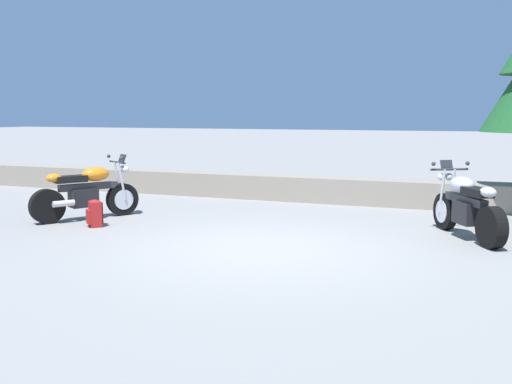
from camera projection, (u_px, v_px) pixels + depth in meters
The scene contains 5 objects.
ground_plane at pixel (263, 248), 8.62m from camera, with size 120.00×120.00×0.00m, color gray.
stone_wall at pixel (340, 190), 13.01m from camera, with size 36.00×0.80×0.55m, color gray.
motorcycle_orange_near_left at pixel (87, 193), 10.92m from camera, with size 1.23×1.85×1.18m.
motorcycle_silver_centre at pixel (466, 208), 9.27m from camera, with size 1.21×1.86×1.18m.
rider_backpack at pixel (95, 213), 10.23m from camera, with size 0.35×0.35×0.47m.
Camera 1 is at (3.00, -7.88, 1.96)m, focal length 41.42 mm.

